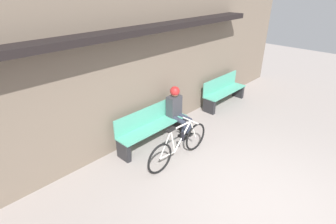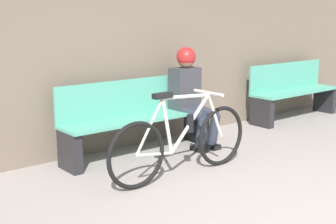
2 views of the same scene
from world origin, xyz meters
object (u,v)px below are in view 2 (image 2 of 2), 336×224
Objects in this scene: park_bench_near at (136,119)px; person_seated at (190,90)px; bicycle at (182,141)px; park_bench_far at (293,93)px.

person_seated is at bearing -8.83° from park_bench_near.
park_bench_near is 1.56× the size of person_seated.
bicycle is 3.12m from park_bench_far.
person_seated is (0.80, 0.78, 0.32)m from bicycle.
park_bench_near is 1.07× the size of bicycle.
person_seated is at bearing 44.33° from bicycle.
park_bench_near is at bearing 83.80° from bicycle.
park_bench_near is at bearing 179.96° from park_bench_far.
park_bench_near is at bearing 171.17° from person_seated.
person_seated reaches higher than park_bench_far.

